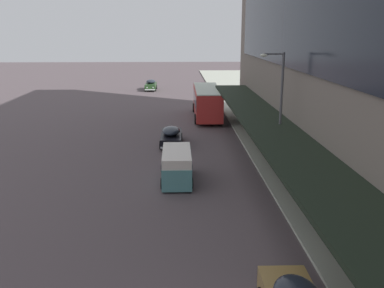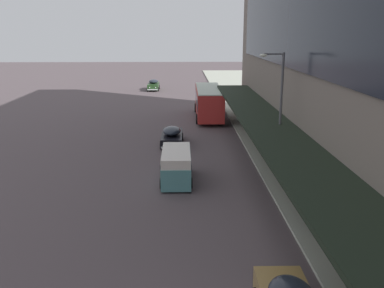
% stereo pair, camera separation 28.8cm
% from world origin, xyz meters
% --- Properties ---
extents(transit_bus_kerbside_front, '(2.93, 10.02, 3.19)m').
position_xyz_m(transit_bus_kerbside_front, '(3.88, 35.39, 1.84)').
color(transit_bus_kerbside_front, red).
rests_on(transit_bus_kerbside_front, ground).
extents(sedan_second_near, '(1.83, 4.78, 1.53)m').
position_xyz_m(sedan_second_near, '(0.18, 24.35, 0.75)').
color(sedan_second_near, black).
rests_on(sedan_second_near, ground).
extents(sedan_oncoming_rear, '(1.79, 4.72, 1.65)m').
position_xyz_m(sedan_oncoming_rear, '(-3.35, 57.74, 0.81)').
color(sedan_oncoming_rear, '#22401E').
rests_on(sedan_oncoming_rear, ground).
extents(vw_van, '(1.91, 4.55, 1.96)m').
position_xyz_m(vw_van, '(0.61, 15.68, 1.10)').
color(vw_van, teal).
rests_on(vw_van, ground).
extents(pedestrian_at_kerb, '(0.52, 0.43, 1.86)m').
position_xyz_m(pedestrian_at_kerb, '(7.33, 9.19, 1.18)').
color(pedestrian_at_kerb, '#23283B').
rests_on(pedestrian_at_kerb, sidewalk_kerb).
extents(street_lamp, '(1.50, 0.28, 7.63)m').
position_xyz_m(street_lamp, '(6.91, 16.39, 4.55)').
color(street_lamp, '#4C4C51').
rests_on(street_lamp, sidewalk_kerb).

